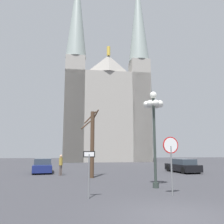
{
  "coord_description": "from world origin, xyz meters",
  "views": [
    {
      "loc": [
        -3.25,
        -7.99,
        2.2
      ],
      "look_at": [
        0.55,
        20.66,
        6.88
      ],
      "focal_mm": 37.68,
      "sensor_mm": 36.0,
      "label": 1
    }
  ],
  "objects_px": {
    "stop_sign": "(171,153)",
    "bare_tree": "(92,142)",
    "street_lamp": "(154,114)",
    "parked_car_far_navy": "(43,166)",
    "one_way_arrow_sign": "(89,168)",
    "pedestrian_walking": "(61,163)",
    "parked_car_near_black": "(183,166)",
    "cathedral": "(106,105)"
  },
  "relations": [
    {
      "from": "stop_sign",
      "to": "street_lamp",
      "type": "distance_m",
      "value": 3.31
    },
    {
      "from": "street_lamp",
      "to": "pedestrian_walking",
      "type": "bearing_deg",
      "value": 128.73
    },
    {
      "from": "pedestrian_walking",
      "to": "parked_car_far_navy",
      "type": "bearing_deg",
      "value": 123.85
    },
    {
      "from": "street_lamp",
      "to": "pedestrian_walking",
      "type": "relative_size",
      "value": 3.26
    },
    {
      "from": "stop_sign",
      "to": "one_way_arrow_sign",
      "type": "height_order",
      "value": "stop_sign"
    },
    {
      "from": "stop_sign",
      "to": "parked_car_far_navy",
      "type": "height_order",
      "value": "stop_sign"
    },
    {
      "from": "stop_sign",
      "to": "bare_tree",
      "type": "xyz_separation_m",
      "value": [
        -3.59,
        7.85,
        0.82
      ]
    },
    {
      "from": "parked_car_near_black",
      "to": "parked_car_far_navy",
      "type": "bearing_deg",
      "value": 173.17
    },
    {
      "from": "cathedral",
      "to": "parked_car_far_navy",
      "type": "distance_m",
      "value": 27.54
    },
    {
      "from": "stop_sign",
      "to": "street_lamp",
      "type": "relative_size",
      "value": 0.49
    },
    {
      "from": "one_way_arrow_sign",
      "to": "pedestrian_walking",
      "type": "xyz_separation_m",
      "value": [
        -2.1,
        10.19,
        -0.28
      ]
    },
    {
      "from": "parked_car_near_black",
      "to": "one_way_arrow_sign",
      "type": "bearing_deg",
      "value": -130.23
    },
    {
      "from": "cathedral",
      "to": "pedestrian_walking",
      "type": "xyz_separation_m",
      "value": [
        -6.77,
        -26.67,
        -10.44
      ]
    },
    {
      "from": "parked_car_near_black",
      "to": "bare_tree",
      "type": "bearing_deg",
      "value": -159.68
    },
    {
      "from": "stop_sign",
      "to": "bare_tree",
      "type": "distance_m",
      "value": 8.67
    },
    {
      "from": "cathedral",
      "to": "parked_car_far_navy",
      "type": "relative_size",
      "value": 8.61
    },
    {
      "from": "pedestrian_walking",
      "to": "one_way_arrow_sign",
      "type": "bearing_deg",
      "value": -78.34
    },
    {
      "from": "one_way_arrow_sign",
      "to": "pedestrian_walking",
      "type": "bearing_deg",
      "value": 101.66
    },
    {
      "from": "one_way_arrow_sign",
      "to": "cathedral",
      "type": "bearing_deg",
      "value": 82.78
    },
    {
      "from": "bare_tree",
      "to": "pedestrian_walking",
      "type": "xyz_separation_m",
      "value": [
        -2.62,
        2.12,
        -1.76
      ]
    },
    {
      "from": "cathedral",
      "to": "bare_tree",
      "type": "xyz_separation_m",
      "value": [
        -4.16,
        -28.79,
        -8.68
      ]
    },
    {
      "from": "stop_sign",
      "to": "street_lamp",
      "type": "bearing_deg",
      "value": 92.19
    },
    {
      "from": "cathedral",
      "to": "parked_car_near_black",
      "type": "bearing_deg",
      "value": -78.77
    },
    {
      "from": "cathedral",
      "to": "bare_tree",
      "type": "relative_size",
      "value": 7.16
    },
    {
      "from": "one_way_arrow_sign",
      "to": "pedestrian_walking",
      "type": "height_order",
      "value": "one_way_arrow_sign"
    },
    {
      "from": "bare_tree",
      "to": "parked_car_near_black",
      "type": "bearing_deg",
      "value": 20.32
    },
    {
      "from": "one_way_arrow_sign",
      "to": "parked_car_near_black",
      "type": "height_order",
      "value": "one_way_arrow_sign"
    },
    {
      "from": "parked_car_near_black",
      "to": "pedestrian_walking",
      "type": "distance_m",
      "value": 11.89
    },
    {
      "from": "stop_sign",
      "to": "pedestrian_walking",
      "type": "distance_m",
      "value": 11.78
    },
    {
      "from": "cathedral",
      "to": "parked_car_far_navy",
      "type": "height_order",
      "value": "cathedral"
    },
    {
      "from": "stop_sign",
      "to": "one_way_arrow_sign",
      "type": "bearing_deg",
      "value": -176.8
    },
    {
      "from": "cathedral",
      "to": "street_lamp",
      "type": "relative_size",
      "value": 6.86
    },
    {
      "from": "parked_car_near_black",
      "to": "stop_sign",
      "type": "bearing_deg",
      "value": -116.47
    },
    {
      "from": "bare_tree",
      "to": "pedestrian_walking",
      "type": "relative_size",
      "value": 3.12
    },
    {
      "from": "parked_car_far_navy",
      "to": "parked_car_near_black",
      "type": "bearing_deg",
      "value": -6.83
    },
    {
      "from": "parked_car_near_black",
      "to": "street_lamp",
      "type": "bearing_deg",
      "value": -122.53
    },
    {
      "from": "street_lamp",
      "to": "parked_car_far_navy",
      "type": "height_order",
      "value": "street_lamp"
    },
    {
      "from": "one_way_arrow_sign",
      "to": "parked_car_far_navy",
      "type": "bearing_deg",
      "value": 107.24
    },
    {
      "from": "one_way_arrow_sign",
      "to": "bare_tree",
      "type": "height_order",
      "value": "bare_tree"
    },
    {
      "from": "street_lamp",
      "to": "parked_car_far_navy",
      "type": "xyz_separation_m",
      "value": [
        -8.1,
        10.57,
        -3.74
      ]
    },
    {
      "from": "stop_sign",
      "to": "pedestrian_walking",
      "type": "xyz_separation_m",
      "value": [
        -6.21,
        9.96,
        -0.94
      ]
    },
    {
      "from": "cathedral",
      "to": "bare_tree",
      "type": "height_order",
      "value": "cathedral"
    }
  ]
}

